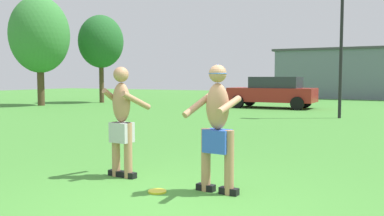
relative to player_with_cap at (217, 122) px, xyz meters
The scene contains 9 objects.
ground_plane 1.25m from the player_with_cap, 104.34° to the right, with size 80.00×80.00×0.00m, color #428433.
player_with_cap is the anchor object (origin of this frame).
player_in_gray 1.69m from the player_with_cap, behind, with size 0.59×0.60×1.73m.
frisbee 1.25m from the player_with_cap, 153.47° to the right, with size 0.25×0.25×0.03m, color yellow.
car_red_mid_lot 16.09m from the player_with_cap, 104.00° to the left, with size 4.31×2.04×1.58m.
lamp_post 11.85m from the player_with_cap, 90.37° to the left, with size 0.60×0.24×5.60m.
outbuilding_behind_lot 28.34m from the player_with_cap, 92.33° to the left, with size 11.79×5.23×3.67m.
tree_left_field 19.63m from the player_with_cap, 144.08° to the left, with size 3.22×3.22×5.95m.
tree_behind_players 21.07m from the player_with_cap, 133.98° to the left, with size 2.73×2.73×5.32m.
Camera 1 is at (2.47, -4.30, 1.57)m, focal length 38.99 mm.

